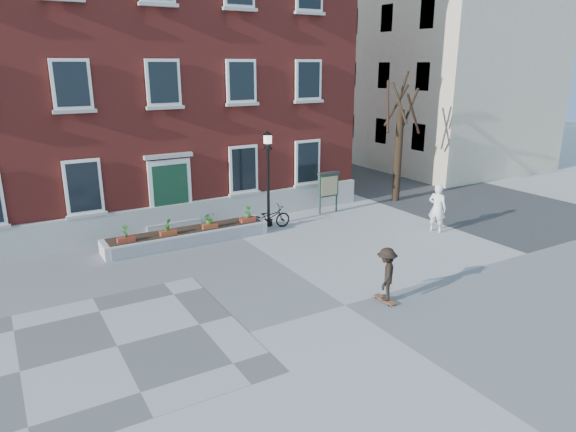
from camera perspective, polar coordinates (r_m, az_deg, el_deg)
ground at (r=14.63m, az=6.36°, el=-9.82°), size 100.00×100.00×0.00m
checker_patch at (r=13.27m, az=-18.46°, el=-13.56°), size 6.00×6.00×0.01m
bicycle at (r=20.84m, az=-2.10°, el=-0.17°), size 1.86×0.77×0.95m
parked_car at (r=32.49m, az=4.45°, el=6.18°), size 1.92×4.02×1.27m
bystander at (r=21.18m, az=16.25°, el=0.85°), size 0.72×0.84×1.95m
brick_building at (r=25.11m, az=-17.33°, el=15.47°), size 18.40×10.85×12.60m
planter_assembly at (r=19.58m, az=-11.06°, el=-2.11°), size 6.20×1.12×1.15m
bare_tree at (r=25.32m, az=12.21°, el=7.84°), size 1.83×1.83×6.16m
side_street at (r=39.83m, az=10.73°, el=17.10°), size 15.20×36.00×14.50m
lamp_post at (r=20.74m, az=-2.24°, el=5.62°), size 0.40×0.40×3.93m
notice_board at (r=22.95m, az=4.55°, el=3.40°), size 1.10×0.16×1.87m
skateboarder at (r=14.67m, az=10.87°, el=-6.37°), size 1.11×1.09×1.60m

